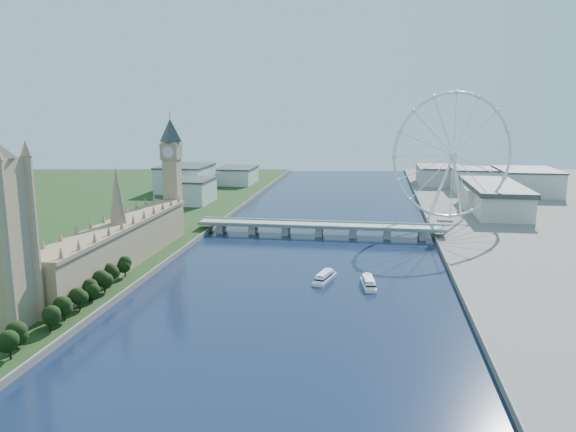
# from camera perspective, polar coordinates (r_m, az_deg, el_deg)

# --- Properties ---
(ground) EXTENTS (2000.00, 2000.00, 0.00)m
(ground) POSITION_cam_1_polar(r_m,az_deg,el_deg) (225.62, -4.68, -19.07)
(ground) COLOR #1A2B4A
(ground) RESTS_ON ground
(tree_row) EXTENTS (9.07, 185.07, 22.15)m
(tree_row) POSITION_cam_1_polar(r_m,az_deg,el_deg) (312.29, -22.96, -9.22)
(tree_row) COLOR black
(tree_row) RESTS_ON ground
(parliament_range) EXTENTS (24.00, 200.00, 70.00)m
(parliament_range) POSITION_cam_1_polar(r_m,az_deg,el_deg) (410.80, -16.72, -2.73)
(parliament_range) COLOR tan
(parliament_range) RESTS_ON ground
(big_ben) EXTENTS (20.02, 20.02, 110.00)m
(big_ben) POSITION_cam_1_polar(r_m,az_deg,el_deg) (501.29, -11.75, 5.50)
(big_ben) COLOR tan
(big_ben) RESTS_ON ground
(westminster_bridge) EXTENTS (220.00, 22.00, 9.50)m
(westminster_bridge) POSITION_cam_1_polar(r_m,az_deg,el_deg) (503.16, 3.22, -1.17)
(westminster_bridge) COLOR gray
(westminster_bridge) RESTS_ON ground
(london_eye) EXTENTS (113.60, 39.12, 124.30)m
(london_eye) POSITION_cam_1_polar(r_m,az_deg,el_deg) (551.39, 16.44, 5.87)
(london_eye) COLOR silver
(london_eye) RESTS_ON ground
(county_hall) EXTENTS (54.00, 144.00, 35.00)m
(county_hall) POSITION_cam_1_polar(r_m,az_deg,el_deg) (642.69, 20.11, 0.24)
(county_hall) COLOR beige
(county_hall) RESTS_ON ground
(city_skyline) EXTENTS (505.00, 280.00, 32.00)m
(city_skyline) POSITION_cam_1_polar(r_m,az_deg,el_deg) (755.79, 8.12, 3.64)
(city_skyline) COLOR beige
(city_skyline) RESTS_ON ground
(tour_boat_near) EXTENTS (14.81, 30.35, 6.49)m
(tour_boat_near) POSITION_cam_1_polar(r_m,az_deg,el_deg) (373.13, 3.70, -6.61)
(tour_boat_near) COLOR white
(tour_boat_near) RESTS_ON ground
(tour_boat_far) EXTENTS (11.85, 30.26, 6.51)m
(tour_boat_far) POSITION_cam_1_polar(r_m,az_deg,el_deg) (364.91, 8.18, -7.11)
(tour_boat_far) COLOR white
(tour_boat_far) RESTS_ON ground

